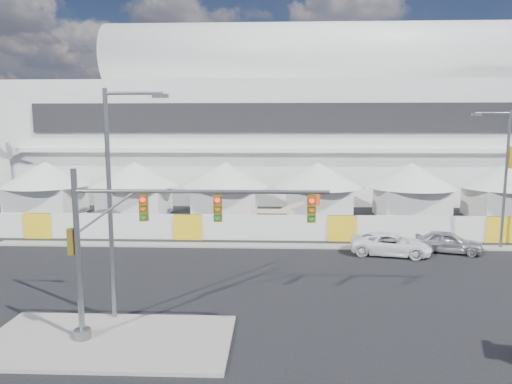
{
  "coord_description": "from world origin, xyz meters",
  "views": [
    {
      "loc": [
        0.71,
        -20.3,
        8.63
      ],
      "look_at": [
        -0.48,
        10.0,
        4.42
      ],
      "focal_mm": 32.0,
      "sensor_mm": 36.0,
      "label": 1
    }
  ],
  "objects_px": {
    "boom_lift": "(267,223)",
    "streetlight_median": "(115,189)",
    "lot_car_c": "(110,217)",
    "streetlight_curb": "(503,170)",
    "pickup_curb": "(391,244)",
    "traffic_mast": "(134,245)",
    "sedan_silver": "(448,242)"
  },
  "relations": [
    {
      "from": "boom_lift",
      "to": "streetlight_median",
      "type": "bearing_deg",
      "value": -110.12
    },
    {
      "from": "lot_car_c",
      "to": "streetlight_curb",
      "type": "relative_size",
      "value": 0.48
    },
    {
      "from": "pickup_curb",
      "to": "lot_car_c",
      "type": "bearing_deg",
      "value": 79.85
    },
    {
      "from": "traffic_mast",
      "to": "streetlight_curb",
      "type": "bearing_deg",
      "value": 35.54
    },
    {
      "from": "lot_car_c",
      "to": "boom_lift",
      "type": "xyz_separation_m",
      "value": [
        14.24,
        -2.95,
        0.22
      ]
    },
    {
      "from": "pickup_curb",
      "to": "streetlight_median",
      "type": "bearing_deg",
      "value": 138.61
    },
    {
      "from": "sedan_silver",
      "to": "streetlight_curb",
      "type": "xyz_separation_m",
      "value": [
        3.95,
        1.1,
        5.0
      ]
    },
    {
      "from": "traffic_mast",
      "to": "streetlight_median",
      "type": "height_order",
      "value": "streetlight_median"
    },
    {
      "from": "sedan_silver",
      "to": "streetlight_median",
      "type": "height_order",
      "value": "streetlight_median"
    },
    {
      "from": "streetlight_median",
      "to": "streetlight_curb",
      "type": "relative_size",
      "value": 1.03
    },
    {
      "from": "pickup_curb",
      "to": "traffic_mast",
      "type": "distance_m",
      "value": 19.55
    },
    {
      "from": "pickup_curb",
      "to": "lot_car_c",
      "type": "xyz_separation_m",
      "value": [
        -22.88,
        9.01,
        -0.06
      ]
    },
    {
      "from": "pickup_curb",
      "to": "streetlight_median",
      "type": "height_order",
      "value": "streetlight_median"
    },
    {
      "from": "lot_car_c",
      "to": "boom_lift",
      "type": "distance_m",
      "value": 14.55
    },
    {
      "from": "pickup_curb",
      "to": "streetlight_curb",
      "type": "bearing_deg",
      "value": -65.73
    },
    {
      "from": "streetlight_median",
      "to": "streetlight_curb",
      "type": "height_order",
      "value": "streetlight_median"
    },
    {
      "from": "streetlight_median",
      "to": "sedan_silver",
      "type": "bearing_deg",
      "value": 32.43
    },
    {
      "from": "traffic_mast",
      "to": "streetlight_median",
      "type": "bearing_deg",
      "value": 122.69
    },
    {
      "from": "boom_lift",
      "to": "pickup_curb",
      "type": "bearing_deg",
      "value": -35.14
    },
    {
      "from": "streetlight_curb",
      "to": "pickup_curb",
      "type": "bearing_deg",
      "value": -167.07
    },
    {
      "from": "streetlight_curb",
      "to": "lot_car_c",
      "type": "bearing_deg",
      "value": 167.04
    },
    {
      "from": "lot_car_c",
      "to": "traffic_mast",
      "type": "distance_m",
      "value": 24.72
    },
    {
      "from": "sedan_silver",
      "to": "lot_car_c",
      "type": "relative_size",
      "value": 0.94
    },
    {
      "from": "streetlight_median",
      "to": "traffic_mast",
      "type": "bearing_deg",
      "value": -57.31
    },
    {
      "from": "traffic_mast",
      "to": "boom_lift",
      "type": "xyz_separation_m",
      "value": [
        4.96,
        19.72,
        -3.17
      ]
    },
    {
      "from": "traffic_mast",
      "to": "streetlight_median",
      "type": "relative_size",
      "value": 1.0
    },
    {
      "from": "lot_car_c",
      "to": "boom_lift",
      "type": "height_order",
      "value": "boom_lift"
    },
    {
      "from": "lot_car_c",
      "to": "streetlight_curb",
      "type": "height_order",
      "value": "streetlight_curb"
    },
    {
      "from": "boom_lift",
      "to": "streetlight_curb",
      "type": "bearing_deg",
      "value": -14.12
    },
    {
      "from": "sedan_silver",
      "to": "lot_car_c",
      "type": "height_order",
      "value": "sedan_silver"
    },
    {
      "from": "lot_car_c",
      "to": "boom_lift",
      "type": "relative_size",
      "value": 0.72
    },
    {
      "from": "traffic_mast",
      "to": "boom_lift",
      "type": "height_order",
      "value": "traffic_mast"
    }
  ]
}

